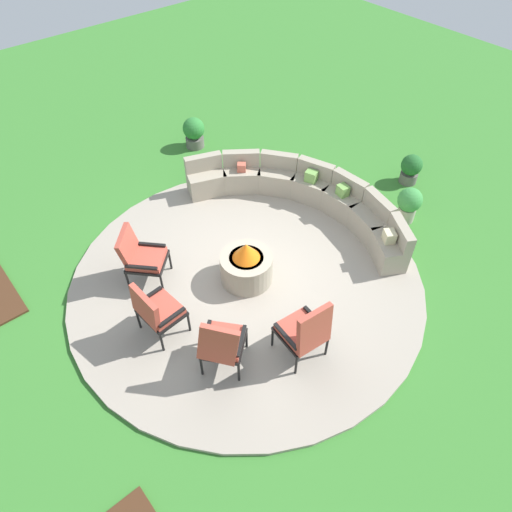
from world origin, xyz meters
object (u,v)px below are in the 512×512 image
Objects in this scene: lounge_chair_front_right at (156,310)px; lounge_chair_back_left at (222,343)px; fire_pit at (246,265)px; curved_stone_bench at (303,196)px; potted_plant_1 at (409,203)px; potted_plant_0 at (194,132)px; lounge_chair_back_right at (306,331)px; potted_plant_2 at (411,168)px; lounge_chair_front_left at (141,256)px.

lounge_chair_back_left is at bearing 14.22° from lounge_chair_front_right.
fire_pit is 2.04m from curved_stone_bench.
lounge_chair_back_left reaches higher than curved_stone_bench.
lounge_chair_front_right is at bearing -98.37° from potted_plant_1.
potted_plant_1 is at bearing 19.09° from potted_plant_0.
lounge_chair_back_right is 1.64× the size of potted_plant_0.
lounge_chair_front_right is 1.65× the size of potted_plant_2.
lounge_chair_back_right is (0.58, 0.98, 0.02)m from lounge_chair_back_left.
lounge_chair_front_left is at bearing 115.37° from lounge_chair_back_right.
lounge_chair_front_left is at bearing -130.10° from fire_pit.
fire_pit is 1.69m from lounge_chair_back_right.
potted_plant_0 is (-3.86, 3.31, -0.23)m from lounge_chair_front_right.
lounge_chair_back_right is (2.32, -2.23, 0.26)m from curved_stone_bench.
lounge_chair_front_right is (1.07, -0.38, 0.01)m from lounge_chair_front_left.
potted_plant_0 is (-2.79, 2.92, -0.23)m from lounge_chair_front_left.
lounge_chair_back_right reaches higher than lounge_chair_front_left.
curved_stone_bench is at bearing 109.45° from fire_pit.
curved_stone_bench is at bearing 4.81° from potted_plant_0.
potted_plant_2 is at bearing 33.58° from potted_plant_0.
lounge_chair_back_right is 3.67m from potted_plant_1.
lounge_chair_front_right is at bearing -89.85° from fire_pit.
fire_pit is 0.83× the size of lounge_chair_front_left.
lounge_chair_front_right is at bearing 159.46° from lounge_chair_back_left.
lounge_chair_back_right reaches higher than fire_pit.
lounge_chair_back_right is 4.83m from potted_plant_2.
curved_stone_bench is at bearing -107.10° from potted_plant_2.
lounge_chair_front_left is 1.14m from lounge_chair_front_right.
lounge_chair_front_right is (0.68, -3.57, 0.23)m from curved_stone_bench.
lounge_chair_back_left is 4.54m from potted_plant_1.
potted_plant_0 is 4.66m from potted_plant_2.
potted_plant_0 is at bearing -146.42° from potted_plant_2.
curved_stone_bench is 3.22m from lounge_chair_front_left.
lounge_chair_back_right is (1.64, 1.35, 0.03)m from lounge_chair_front_right.
fire_pit is 0.83× the size of lounge_chair_front_right.
fire_pit reaches higher than potted_plant_2.
lounge_chair_front_left reaches higher than curved_stone_bench.
lounge_chair_back_left is (1.74, -3.21, 0.24)m from curved_stone_bench.
lounge_chair_back_left is at bearing -85.77° from potted_plant_1.
potted_plant_0 is at bearing 134.31° from lounge_chair_front_right.
curved_stone_bench is 2.42m from potted_plant_2.
fire_pit is 4.24m from potted_plant_2.
lounge_chair_front_left is 4.85m from potted_plant_1.
lounge_chair_front_left is 2.87m from lounge_chair_back_right.
lounge_chair_front_right is 0.93× the size of lounge_chair_back_left.
potted_plant_1 is (-0.92, 3.55, -0.24)m from lounge_chair_back_right.
lounge_chair_back_left is at bearing -30.89° from potted_plant_0.
curved_stone_bench is 6.15× the size of potted_plant_0.
fire_pit is 1.67m from lounge_chair_front_left.
fire_pit is at bearing 85.28° from lounge_chair_back_right.
lounge_chair_back_left is at bearing -61.53° from curved_stone_bench.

